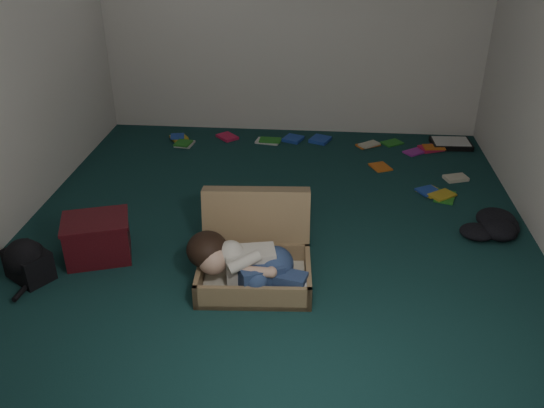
# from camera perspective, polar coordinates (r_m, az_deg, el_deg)

# --- Properties ---
(floor) EXTENTS (4.50, 4.50, 0.00)m
(floor) POSITION_cam_1_polar(r_m,az_deg,el_deg) (4.48, 0.17, -3.03)
(floor) COLOR #123534
(floor) RESTS_ON ground
(wall_back) EXTENTS (4.50, 0.00, 4.50)m
(wall_back) POSITION_cam_1_polar(r_m,az_deg,el_deg) (6.15, 2.08, 18.70)
(wall_back) COLOR white
(wall_back) RESTS_ON ground
(wall_front) EXTENTS (4.50, 0.00, 4.50)m
(wall_front) POSITION_cam_1_polar(r_m,az_deg,el_deg) (1.90, -5.61, -4.83)
(wall_front) COLOR white
(wall_front) RESTS_ON ground
(suitcase) EXTENTS (0.80, 0.78, 0.55)m
(suitcase) POSITION_cam_1_polar(r_m,az_deg,el_deg) (3.96, -1.68, -4.85)
(suitcase) COLOR #8D714D
(suitcase) RESTS_ON floor
(person) EXTENTS (0.82, 0.39, 0.34)m
(person) POSITION_cam_1_polar(r_m,az_deg,el_deg) (3.78, -2.62, -5.85)
(person) COLOR beige
(person) RESTS_ON suitcase
(maroon_bin) EXTENTS (0.55, 0.49, 0.32)m
(maroon_bin) POSITION_cam_1_polar(r_m,az_deg,el_deg) (4.31, -16.90, -3.27)
(maroon_bin) COLOR #470E14
(maroon_bin) RESTS_ON floor
(backpack) EXTENTS (0.49, 0.47, 0.23)m
(backpack) POSITION_cam_1_polar(r_m,az_deg,el_deg) (4.27, -22.99, -5.44)
(backpack) COLOR black
(backpack) RESTS_ON floor
(clothing_pile) EXTENTS (0.48, 0.43, 0.13)m
(clothing_pile) POSITION_cam_1_polar(r_m,az_deg,el_deg) (4.79, 21.10, -1.99)
(clothing_pile) COLOR black
(clothing_pile) RESTS_ON floor
(paper_tray) EXTENTS (0.41, 0.32, 0.06)m
(paper_tray) POSITION_cam_1_polar(r_m,az_deg,el_deg) (6.34, 17.30, 5.75)
(paper_tray) COLOR black
(paper_tray) RESTS_ON floor
(book_scatter) EXTENTS (2.99, 1.47, 0.02)m
(book_scatter) POSITION_cam_1_polar(r_m,az_deg,el_deg) (5.91, 6.51, 5.04)
(book_scatter) COLOR gold
(book_scatter) RESTS_ON floor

